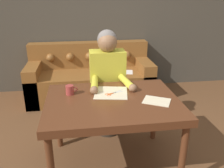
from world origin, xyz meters
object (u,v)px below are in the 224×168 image
(person, at_px, (108,84))
(couch, at_px, (90,78))
(scissors, at_px, (112,94))
(dining_table, at_px, (113,107))
(mug, at_px, (70,90))

(person, bearing_deg, couch, 97.28)
(person, xyz_separation_m, scissors, (-0.01, -0.46, 0.08))
(dining_table, height_order, mug, mug)
(dining_table, xyz_separation_m, couch, (-0.12, 1.72, -0.34))
(scissors, height_order, mug, mug)
(dining_table, bearing_deg, mug, 155.25)
(mug, bearing_deg, scissors, -6.73)
(couch, xyz_separation_m, scissors, (0.13, -1.59, 0.41))
(person, bearing_deg, scissors, -91.69)
(couch, relative_size, person, 1.55)
(dining_table, distance_m, mug, 0.44)
(dining_table, bearing_deg, couch, 93.86)
(dining_table, bearing_deg, scissors, 83.60)
(couch, distance_m, mug, 1.64)
(dining_table, distance_m, couch, 1.76)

